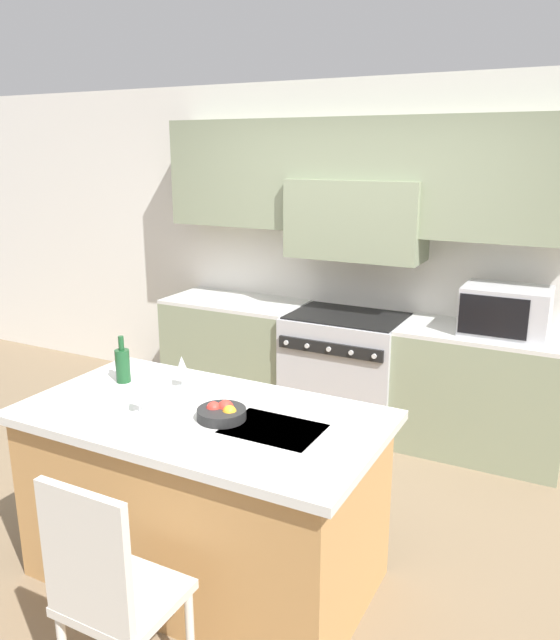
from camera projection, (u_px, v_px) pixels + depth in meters
name	position (u px, v px, depth m)	size (l,w,h in m)	color
ground_plane	(241.00, 528.00, 3.69)	(10.00, 10.00, 0.00)	#7A664C
back_cabinetry	(362.00, 226.00, 4.91)	(10.00, 0.46, 2.70)	silver
back_counter	(346.00, 370.00, 4.99)	(3.25, 0.62, 0.92)	gray
range_stove	(345.00, 371.00, 4.97)	(0.90, 0.70, 0.92)	#B7B7BC
microwave	(505.00, 311.00, 4.31)	(0.57, 0.42, 0.34)	#B7B7BC
kitchen_island	(204.00, 495.00, 3.18)	(1.80, 0.98, 0.92)	#B7844C
island_chair	(108.00, 588.00, 2.34)	(0.42, 0.40, 1.04)	beige
wine_bottle	(123.00, 365.00, 3.44)	(0.08, 0.08, 0.26)	#194723
wine_glass_near	(139.00, 390.00, 3.02)	(0.07, 0.07, 0.18)	white
wine_glass_far	(182.00, 366.00, 3.35)	(0.07, 0.07, 0.18)	white
fruit_bowl	(222.00, 413.00, 2.98)	(0.24, 0.24, 0.08)	black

